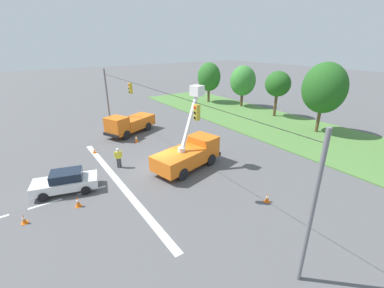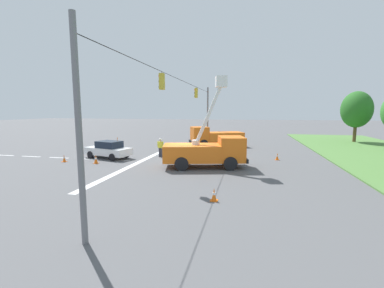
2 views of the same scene
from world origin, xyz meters
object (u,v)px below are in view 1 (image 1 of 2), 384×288
Objects in this scene: tree_west at (243,81)px; traffic_cone_lane_edge_a at (136,139)px; tree_centre at (278,84)px; traffic_cone_far_left at (24,219)px; tree_east at (324,88)px; traffic_cone_mid_right at (94,150)px; utility_truck_bucket_lift at (189,152)px; traffic_cone_lane_edge_b at (267,198)px; sedan_white at (66,181)px; traffic_cone_foreground_right at (78,202)px; traffic_cone_foreground_left at (170,149)px; road_worker at (118,157)px; traffic_cone_near_bucket at (210,137)px; tree_far_west at (209,77)px; utility_truck_support_near at (129,124)px.

tree_west is 8.15× the size of traffic_cone_lane_edge_a.
traffic_cone_far_left is (6.92, -31.14, -4.28)m from tree_centre.
tree_east is 25.39m from traffic_cone_mid_right.
utility_truck_bucket_lift reaches higher than traffic_cone_lane_edge_b.
traffic_cone_mid_right is (-5.90, 3.50, -0.50)m from sedan_white.
tree_west is 7.15m from tree_centre.
traffic_cone_foreground_right reaches higher than traffic_cone_far_left.
traffic_cone_foreground_left is 1.31× the size of traffic_cone_far_left.
sedan_white is 3.67m from traffic_cone_far_left.
traffic_cone_foreground_left is at bearing 91.93° from road_worker.
tree_east is 17.94m from utility_truck_bucket_lift.
traffic_cone_far_left is at bearing -75.18° from traffic_cone_near_bucket.
sedan_white is at bearing -70.55° from road_worker.
traffic_cone_foreground_left is (15.53, -16.85, -3.99)m from tree_far_west.
tree_far_west is 6.13m from tree_west.
tree_east is 12.98× the size of traffic_cone_far_left.
tree_east reaches higher than traffic_cone_far_left.
traffic_cone_near_bucket is at bearing 96.31° from traffic_cone_foreground_left.
utility_truck_bucket_lift is 11.01× the size of traffic_cone_far_left.
tree_east reaches higher than traffic_cone_near_bucket.
tree_centre is 10.30× the size of traffic_cone_mid_right.
tree_centre is 24.41m from road_worker.
utility_truck_bucket_lift is 8.42× the size of traffic_cone_foreground_left.
tree_east is 1.21× the size of utility_truck_support_near.
traffic_cone_lane_edge_a is at bearing 142.76° from road_worker.
tree_east is at bearing 89.07° from traffic_cone_foreground_right.
utility_truck_bucket_lift is 10.90× the size of traffic_cone_near_bucket.
traffic_cone_near_bucket is at bearing 72.52° from traffic_cone_mid_right.
utility_truck_bucket_lift is at bearing -53.35° from traffic_cone_near_bucket.
utility_truck_support_near is at bearing -83.32° from tree_west.
traffic_cone_foreground_left is at bearing 17.92° from traffic_cone_lane_edge_a.
road_worker is at bearing 118.52° from traffic_cone_far_left.
utility_truck_bucket_lift is at bearing -168.64° from traffic_cone_lane_edge_b.
traffic_cone_lane_edge_b is at bearing 50.09° from sedan_white.
road_worker is (-4.38, -22.42, -4.19)m from tree_east.
utility_truck_bucket_lift is 5.97m from road_worker.
utility_truck_bucket_lift reaches higher than traffic_cone_mid_right.
tree_east is 12.85× the size of traffic_cone_near_bucket.
traffic_cone_mid_right is at bearing -168.14° from road_worker.
traffic_cone_far_left is at bearing -116.20° from traffic_cone_lane_edge_b.
road_worker is 4.50m from traffic_cone_mid_right.
traffic_cone_foreground_left is 12.91m from traffic_cone_far_left.
traffic_cone_foreground_right is at bearing -41.87° from traffic_cone_lane_edge_a.
tree_west is at bearing 24.68° from tree_far_west.
traffic_cone_lane_edge_a reaches higher than traffic_cone_far_left.
utility_truck_bucket_lift is 1.02× the size of utility_truck_support_near.
tree_east is 23.22m from road_worker.
tree_centre reaches higher than traffic_cone_far_left.
tree_west is 23.92m from utility_truck_bucket_lift.
tree_west is 0.82× the size of tree_east.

